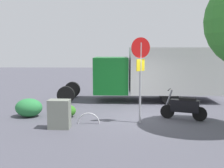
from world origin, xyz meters
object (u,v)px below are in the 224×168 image
object	(u,v)px
motorcycle	(184,107)
stop_sign	(140,66)
bike_rack_hoop	(89,124)
utility_cabinet	(59,114)
box_truck_near	(157,71)

from	to	relation	value
motorcycle	stop_sign	bearing A→B (deg)	34.60
motorcycle	bike_rack_hoop	xyz separation A→B (m)	(3.73, 0.68, -0.52)
stop_sign	bike_rack_hoop	world-z (taller)	stop_sign
bike_rack_hoop	motorcycle	bearing A→B (deg)	-169.71
stop_sign	utility_cabinet	size ratio (longest dim) A/B	3.13
box_truck_near	motorcycle	xyz separation A→B (m)	(-0.57, 4.01, -1.08)
box_truck_near	stop_sign	bearing A→B (deg)	75.03
box_truck_near	bike_rack_hoop	size ratio (longest dim) A/B	10.05
box_truck_near	motorcycle	bearing A→B (deg)	98.32
box_truck_near	utility_cabinet	world-z (taller)	box_truck_near
stop_sign	utility_cabinet	distance (m)	3.42
box_truck_near	motorcycle	size ratio (longest dim) A/B	4.91
stop_sign	bike_rack_hoop	size ratio (longest dim) A/B	3.79
stop_sign	bike_rack_hoop	xyz separation A→B (m)	(1.93, 0.19, -2.15)
stop_sign	utility_cabinet	bearing A→B (deg)	15.62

